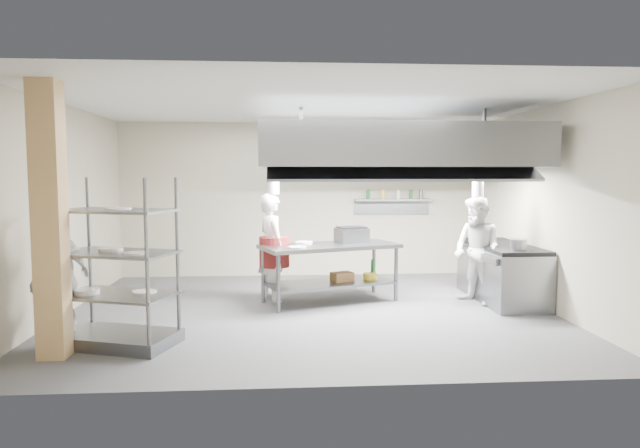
{
  "coord_description": "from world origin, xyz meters",
  "views": [
    {
      "loc": [
        -0.44,
        -8.2,
        2.0
      ],
      "look_at": [
        0.17,
        0.2,
        1.26
      ],
      "focal_mm": 32.0,
      "sensor_mm": 36.0,
      "label": 1
    }
  ],
  "objects": [
    {
      "name": "floor",
      "position": [
        0.0,
        0.0,
        0.0
      ],
      "size": [
        7.0,
        7.0,
        0.0
      ],
      "primitive_type": "plane",
      "color": "#363638",
      "rests_on": "ground"
    },
    {
      "name": "ceiling",
      "position": [
        0.0,
        0.0,
        3.0
      ],
      "size": [
        7.0,
        7.0,
        0.0
      ],
      "primitive_type": "plane",
      "rotation": [
        3.14,
        0.0,
        0.0
      ],
      "color": "silver",
      "rests_on": "wall_back"
    },
    {
      "name": "wall_back",
      "position": [
        0.0,
        3.0,
        1.5
      ],
      "size": [
        7.0,
        0.0,
        7.0
      ],
      "primitive_type": "plane",
      "rotation": [
        1.57,
        0.0,
        0.0
      ],
      "color": "#ABA188",
      "rests_on": "ground"
    },
    {
      "name": "wall_left",
      "position": [
        -3.5,
        0.0,
        1.5
      ],
      "size": [
        0.0,
        6.0,
        6.0
      ],
      "primitive_type": "plane",
      "rotation": [
        1.57,
        0.0,
        1.57
      ],
      "color": "#ABA188",
      "rests_on": "ground"
    },
    {
      "name": "wall_right",
      "position": [
        3.5,
        0.0,
        1.5
      ],
      "size": [
        0.0,
        6.0,
        6.0
      ],
      "primitive_type": "plane",
      "rotation": [
        1.57,
        0.0,
        -1.57
      ],
      "color": "#ABA188",
      "rests_on": "ground"
    },
    {
      "name": "column",
      "position": [
        -2.9,
        -1.9,
        1.5
      ],
      "size": [
        0.3,
        0.3,
        3.0
      ],
      "primitive_type": "cube",
      "color": "tan",
      "rests_on": "floor"
    },
    {
      "name": "exhaust_hood",
      "position": [
        1.3,
        0.4,
        2.4
      ],
      "size": [
        4.0,
        2.5,
        0.6
      ],
      "primitive_type": "cube",
      "color": "slate",
      "rests_on": "ceiling"
    },
    {
      "name": "hood_strip_a",
      "position": [
        0.4,
        0.4,
        2.08
      ],
      "size": [
        1.6,
        0.12,
        0.04
      ],
      "primitive_type": "cube",
      "color": "white",
      "rests_on": "exhaust_hood"
    },
    {
      "name": "hood_strip_b",
      "position": [
        2.2,
        0.4,
        2.08
      ],
      "size": [
        1.6,
        0.12,
        0.04
      ],
      "primitive_type": "cube",
      "color": "white",
      "rests_on": "exhaust_hood"
    },
    {
      "name": "wall_shelf",
      "position": [
        1.8,
        2.84,
        1.5
      ],
      "size": [
        1.5,
        0.28,
        0.04
      ],
      "primitive_type": "cube",
      "color": "slate",
      "rests_on": "wall_back"
    },
    {
      "name": "island",
      "position": [
        0.35,
        0.59,
        0.46
      ],
      "size": [
        2.3,
        1.53,
        0.91
      ],
      "primitive_type": null,
      "rotation": [
        0.0,
        0.0,
        0.34
      ],
      "color": "slate",
      "rests_on": "floor"
    },
    {
      "name": "island_worktop",
      "position": [
        0.35,
        0.59,
        0.88
      ],
      "size": [
        2.3,
        1.53,
        0.06
      ],
      "primitive_type": "cube",
      "rotation": [
        0.0,
        0.0,
        0.34
      ],
      "color": "slate",
      "rests_on": "island"
    },
    {
      "name": "island_undershelf",
      "position": [
        0.35,
        0.59,
        0.3
      ],
      "size": [
        2.11,
        1.39,
        0.04
      ],
      "primitive_type": "cube",
      "rotation": [
        0.0,
        0.0,
        0.34
      ],
      "color": "slate",
      "rests_on": "island"
    },
    {
      "name": "pass_rack",
      "position": [
        -2.33,
        -1.51,
        0.98
      ],
      "size": [
        1.49,
        1.15,
        1.97
      ],
      "primitive_type": null,
      "rotation": [
        0.0,
        0.0,
        -0.33
      ],
      "color": "slate",
      "rests_on": "floor"
    },
    {
      "name": "cooking_range",
      "position": [
        3.08,
        0.5,
        0.42
      ],
      "size": [
        0.8,
        2.0,
        0.84
      ],
      "primitive_type": "cube",
      "color": "slate",
      "rests_on": "floor"
    },
    {
      "name": "range_top",
      "position": [
        3.08,
        0.5,
        0.87
      ],
      "size": [
        0.78,
        1.96,
        0.06
      ],
      "primitive_type": "cube",
      "color": "black",
      "rests_on": "cooking_range"
    },
    {
      "name": "chef_head",
      "position": [
        -0.56,
        0.76,
        0.85
      ],
      "size": [
        0.64,
        0.73,
        1.7
      ],
      "primitive_type": "imported",
      "rotation": [
        0.0,
        0.0,
        2.02
      ],
      "color": "silver",
      "rests_on": "floor"
    },
    {
      "name": "chef_line",
      "position": [
        2.6,
        0.29,
        0.83
      ],
      "size": [
        0.91,
        0.99,
        1.66
      ],
      "primitive_type": "imported",
      "rotation": [
        0.0,
        0.0,
        -1.15
      ],
      "color": "white",
      "rests_on": "floor"
    },
    {
      "name": "chef_plating",
      "position": [
        -2.97,
        -1.48,
        0.78
      ],
      "size": [
        0.66,
        0.99,
        1.56
      ],
      "primitive_type": "imported",
      "rotation": [
        0.0,
        0.0,
        -1.91
      ],
      "color": "silver",
      "rests_on": "floor"
    },
    {
      "name": "griddle",
      "position": [
        0.72,
        0.82,
        1.03
      ],
      "size": [
        0.56,
        0.49,
        0.23
      ],
      "primitive_type": "cube",
      "rotation": [
        0.0,
        0.0,
        0.31
      ],
      "color": "slate",
      "rests_on": "island_worktop"
    },
    {
      "name": "wicker_basket",
      "position": [
        0.55,
        0.62,
        0.39
      ],
      "size": [
        0.39,
        0.33,
        0.14
      ],
      "primitive_type": "cube",
      "rotation": [
        0.0,
        0.0,
        0.42
      ],
      "color": "olive",
      "rests_on": "island_undershelf"
    },
    {
      "name": "stockpot",
      "position": [
        3.06,
        -0.16,
        0.98
      ],
      "size": [
        0.23,
        0.23,
        0.16
      ],
      "primitive_type": "cylinder",
      "color": "slate",
      "rests_on": "range_top"
    },
    {
      "name": "plate_stack",
      "position": [
        -2.33,
        -1.51,
        0.63
      ],
      "size": [
        0.28,
        0.28,
        0.05
      ],
      "primitive_type": "cylinder",
      "color": "white",
      "rests_on": "pass_rack"
    }
  ]
}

